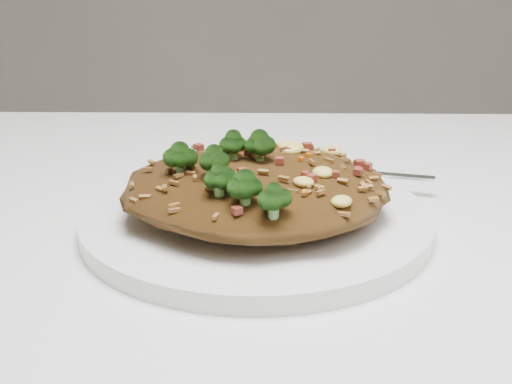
# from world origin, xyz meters

# --- Properties ---
(dining_table) EXTENTS (1.20, 0.80, 0.75)m
(dining_table) POSITION_xyz_m (0.00, 0.00, 0.66)
(dining_table) COLOR white
(dining_table) RESTS_ON ground
(plate) EXTENTS (0.26, 0.26, 0.01)m
(plate) POSITION_xyz_m (0.03, 0.05, 0.76)
(plate) COLOR white
(plate) RESTS_ON dining_table
(fried_rice) EXTENTS (0.19, 0.18, 0.06)m
(fried_rice) POSITION_xyz_m (0.03, 0.05, 0.79)
(fried_rice) COLOR brown
(fried_rice) RESTS_ON plate
(fork) EXTENTS (0.16, 0.05, 0.00)m
(fork) POSITION_xyz_m (0.11, 0.14, 0.77)
(fork) COLOR silver
(fork) RESTS_ON plate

